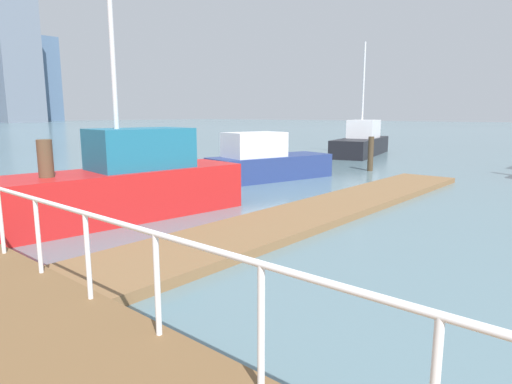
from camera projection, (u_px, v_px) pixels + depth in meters
The scene contains 10 objects.
ground_plane at pixel (21, 195), 14.17m from camera, with size 300.00×300.00×0.00m, color slate.
floating_dock at pixel (325, 209), 11.59m from camera, with size 15.35×2.00×0.18m, color olive.
boardwalk_railing at pixel (36, 216), 5.98m from camera, with size 0.06×29.50×1.08m.
dock_piling_0 at pixel (371, 154), 19.99m from camera, with size 0.25×0.25×1.57m, color #473826.
dock_piling_3 at pixel (48, 186), 9.67m from camera, with size 0.32×0.32×2.04m, color brown.
moored_boat_0 at pixel (124, 184), 10.96m from camera, with size 6.54×2.59×7.30m.
moored_boat_2 at pixel (362, 142), 27.83m from camera, with size 7.51×3.66×6.91m.
moored_boat_3 at pixel (267, 162), 17.37m from camera, with size 5.40×2.90×1.89m.
skyline_tower_6 at pixel (13, 55), 130.23m from camera, with size 11.95×11.16×39.85m, color slate.
skyline_tower_7 at pixel (42, 80), 150.78m from camera, with size 9.76×8.32×28.32m, color slate.
Camera 1 is at (-5.61, 5.15, 2.59)m, focal length 30.73 mm.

